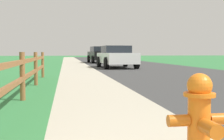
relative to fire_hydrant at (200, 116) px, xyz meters
name	(u,v)px	position (x,y,z in m)	size (l,w,h in m)	color
ground_plane	(85,64)	(0.49, 23.12, -0.41)	(120.00, 120.00, 0.00)	#337B3F
road_asphalt	(120,63)	(3.99, 25.12, -0.40)	(7.00, 66.00, 0.01)	#3C3C3C
curb_concrete	(51,63)	(-2.51, 25.12, -0.40)	(6.00, 66.00, 0.01)	#BAB19B
grass_verge	(35,63)	(-4.01, 25.12, -0.40)	(5.00, 66.00, 0.00)	#337B3F
fire_hydrant	(200,116)	(0.00, 0.00, 0.00)	(0.62, 0.51, 0.81)	orange
rail_fence	(22,72)	(-2.14, 3.70, 0.19)	(0.11, 11.39, 1.01)	brown
parked_suv_white	(116,57)	(2.02, 16.07, 0.32)	(2.25, 4.45, 1.42)	white
parked_car_black	(100,54)	(2.08, 25.26, 0.39)	(2.28, 4.65, 1.54)	black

